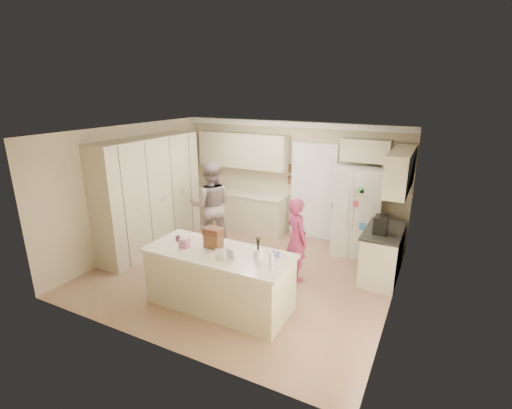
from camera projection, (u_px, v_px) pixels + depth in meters
The scene contains 41 objects.
floor at pixel (243, 273), 6.90m from camera, with size 5.20×4.60×0.02m, color #956E55.
ceiling at pixel (241, 131), 6.11m from camera, with size 5.20×4.60×0.02m, color white.
wall_back at pixel (291, 179), 8.47m from camera, with size 5.20×0.02×2.60m, color #C4B491.
wall_front at pixel (150, 258), 4.54m from camera, with size 5.20×0.02×2.60m, color #C4B491.
wall_left at pixel (131, 189), 7.63m from camera, with size 0.02×4.60×2.60m, color #C4B491.
wall_right at pixel (399, 231), 5.37m from camera, with size 0.02×4.60×2.60m, color #C4B491.
crown_back at pixel (292, 124), 8.05m from camera, with size 5.20×0.08×0.12m, color white.
pantry_bank at pixel (150, 194), 7.71m from camera, with size 0.60×2.60×2.35m, color beige.
back_base_cab at pixel (241, 211), 8.96m from camera, with size 2.20×0.60×0.88m, color beige.
back_countertop at pixel (241, 193), 8.81m from camera, with size 2.24×0.63×0.04m, color beige.
back_upper_cab at pixel (243, 150), 8.63m from camera, with size 2.20×0.35×0.80m, color beige.
doorway_opening at pixel (313, 193), 8.28m from camera, with size 0.90×0.06×2.10m, color black.
doorway_casing at pixel (313, 193), 8.25m from camera, with size 1.02×0.03×2.22m, color white.
wall_frame_upper at pixel (291, 169), 8.35m from camera, with size 0.15×0.02×0.20m, color brown.
wall_frame_lower at pixel (291, 180), 8.43m from camera, with size 0.15×0.02×0.20m, color brown.
refrigerator at pixel (355, 211), 7.53m from camera, with size 0.90×0.70×1.80m, color white.
fridge_seam at pixel (351, 216), 7.23m from camera, with size 0.01×0.02×1.78m, color gray.
fridge_dispenser at pixel (340, 202), 7.24m from camera, with size 0.22×0.03×0.35m, color black.
fridge_handle_l at pixel (349, 208), 7.20m from camera, with size 0.02×0.02×0.85m, color silver.
fridge_handle_r at pixel (354, 209), 7.15m from camera, with size 0.02×0.02×0.85m, color silver.
over_fridge_cab at pixel (366, 150), 7.35m from camera, with size 0.95×0.35×0.45m, color beige.
right_base_cab at pixel (382, 255), 6.62m from camera, with size 0.60×1.20×0.88m, color beige.
right_countertop at pixel (384, 231), 6.48m from camera, with size 0.63×1.24×0.04m, color #2D2B28.
right_upper_cab at pixel (401, 170), 6.28m from camera, with size 0.35×1.50×0.70m, color beige.
coffee_maker at pixel (381, 225), 6.28m from camera, with size 0.22×0.28×0.30m, color black.
island_base at pixel (219, 280), 5.74m from camera, with size 2.20×0.90×0.88m, color beige.
island_top at pixel (218, 253), 5.60m from camera, with size 2.28×0.96×0.05m, color beige.
utensil_crock at pixel (258, 254), 5.33m from camera, with size 0.13×0.13×0.15m, color white.
tissue_box at pixel (185, 243), 5.73m from camera, with size 0.13×0.13×0.14m, color #C76E98.
tissue_plume at pixel (184, 236), 5.69m from camera, with size 0.08×0.08×0.08m, color white.
dollhouse_body at pixel (213, 241), 5.71m from camera, with size 0.26×0.18×0.22m, color brown.
dollhouse_roof at pixel (213, 231), 5.66m from camera, with size 0.28×0.20×0.10m, color #592D1E.
jam_jar at pixel (178, 238), 5.97m from camera, with size 0.07×0.07×0.09m, color #59263F.
greeting_card_a at pixel (220, 254), 5.34m from camera, with size 0.12×0.01×0.16m, color white.
greeting_card_b at pixel (230, 254), 5.31m from camera, with size 0.12×0.01×0.16m, color silver.
water_bottle at pixel (271, 261), 5.02m from camera, with size 0.07×0.07×0.24m, color silver.
shaker_salt at pixel (274, 254), 5.41m from camera, with size 0.05×0.05×0.09m, color #5754B9.
shaker_pepper at pixel (278, 255), 5.38m from camera, with size 0.05×0.05×0.09m, color #5754B9.
teen_boy at pixel (211, 205), 7.81m from camera, with size 0.89×0.70×1.84m, color gray.
teen_girl at pixel (296, 239), 6.50m from camera, with size 0.55×0.36×1.50m, color #A02D68.
fridge_magnets at pixel (351, 216), 7.22m from camera, with size 0.76×0.02×1.44m, color tan, non-canonical shape.
Camera 1 is at (3.03, -5.41, 3.29)m, focal length 26.00 mm.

